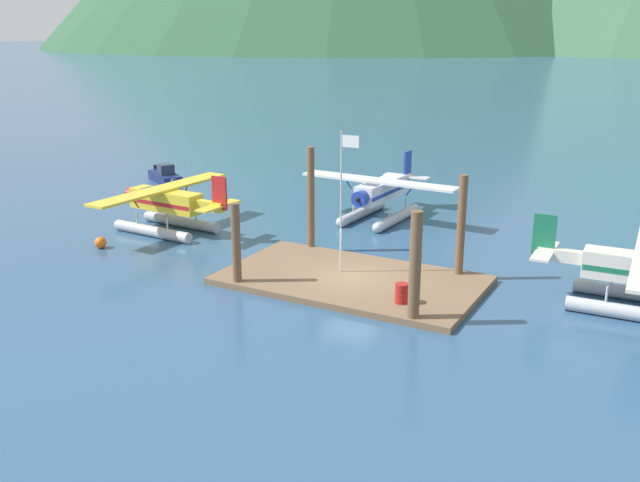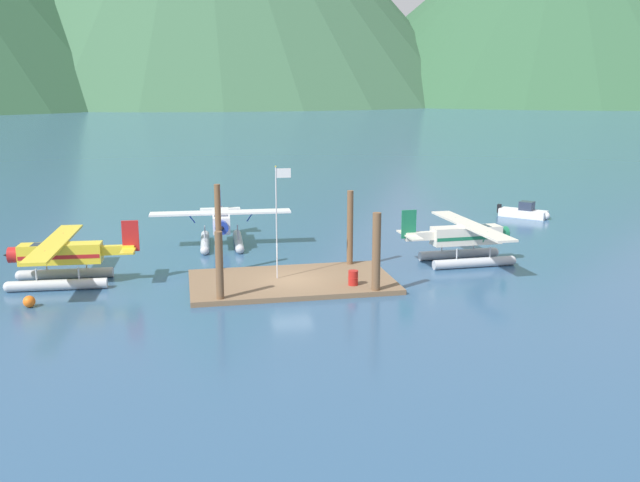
% 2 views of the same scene
% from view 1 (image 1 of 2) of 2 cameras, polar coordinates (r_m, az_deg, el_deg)
% --- Properties ---
extents(ground_plane, '(1200.00, 1200.00, 0.00)m').
position_cam_1_polar(ground_plane, '(33.87, 2.56, -3.42)').
color(ground_plane, '#2D5175').
extents(dock_platform, '(12.30, 7.10, 0.30)m').
position_cam_1_polar(dock_platform, '(33.82, 2.56, -3.18)').
color(dock_platform, brown).
rests_on(dock_platform, ground).
extents(piling_near_left, '(0.43, 0.43, 4.09)m').
position_cam_1_polar(piling_near_left, '(32.88, -6.84, -0.40)').
color(piling_near_left, brown).
rests_on(piling_near_left, ground).
extents(piling_near_right, '(0.49, 0.49, 4.84)m').
position_cam_1_polar(piling_near_right, '(28.67, 7.74, -2.26)').
color(piling_near_right, brown).
rests_on(piling_near_right, ground).
extents(piling_far_left, '(0.39, 0.39, 5.78)m').
position_cam_1_polar(piling_far_left, '(37.83, -0.74, 3.34)').
color(piling_far_left, brown).
rests_on(piling_far_left, ground).
extents(piling_far_right, '(0.41, 0.41, 5.20)m').
position_cam_1_polar(piling_far_right, '(34.21, 11.42, 1.04)').
color(piling_far_right, brown).
rests_on(piling_far_right, ground).
extents(flagpole, '(0.95, 0.10, 6.91)m').
position_cam_1_polar(flagpole, '(33.29, 1.90, 4.37)').
color(flagpole, silver).
rests_on(flagpole, dock_platform).
extents(fuel_drum, '(0.62, 0.62, 0.88)m').
position_cam_1_polar(fuel_drum, '(30.69, 6.67, -4.25)').
color(fuel_drum, '#AD1E19').
rests_on(fuel_drum, dock_platform).
extents(mooring_buoy, '(0.65, 0.65, 0.65)m').
position_cam_1_polar(mooring_buoy, '(40.92, -17.44, -0.12)').
color(mooring_buoy, orange).
rests_on(mooring_buoy, ground).
extents(seaplane_white_bow_left, '(10.45, 7.98, 3.84)m').
position_cam_1_polar(seaplane_white_bow_left, '(44.71, 4.88, 3.67)').
color(seaplane_white_bow_left, '#B7BABF').
rests_on(seaplane_white_bow_left, ground).
extents(seaplane_yellow_port_fwd, '(7.98, 10.46, 3.84)m').
position_cam_1_polar(seaplane_yellow_port_fwd, '(42.94, -12.44, 2.78)').
color(seaplane_yellow_port_fwd, '#B7BABF').
rests_on(seaplane_yellow_port_fwd, ground).
extents(boat_navy_open_west, '(4.37, 3.47, 1.50)m').
position_cam_1_polar(boat_navy_open_west, '(57.44, -12.47, 5.17)').
color(boat_navy_open_west, navy).
rests_on(boat_navy_open_west, ground).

